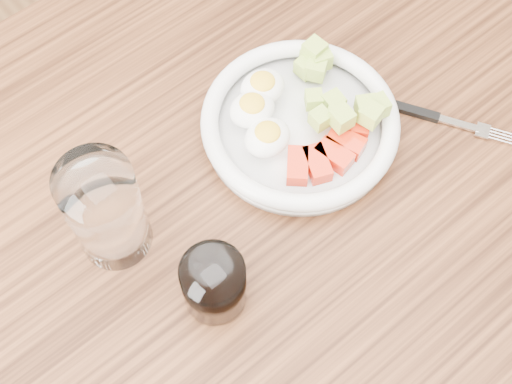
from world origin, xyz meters
TOP-DOWN VIEW (x-y plane):
  - ground at (0.00, 0.00)m, footprint 4.00×4.00m
  - dining_table at (0.00, 0.00)m, footprint 1.50×0.90m
  - bowl at (0.10, 0.06)m, footprint 0.25×0.25m
  - fork at (0.24, -0.03)m, footprint 0.11×0.17m
  - water_glass at (-0.16, 0.08)m, footprint 0.08×0.08m
  - coffee_glass at (-0.12, -0.05)m, footprint 0.07×0.07m

SIDE VIEW (x-z plane):
  - ground at x=0.00m, z-range 0.00..0.00m
  - dining_table at x=0.00m, z-range 0.28..1.05m
  - fork at x=0.24m, z-range 0.77..0.78m
  - bowl at x=0.10m, z-range 0.76..0.82m
  - coffee_glass at x=-0.12m, z-range 0.77..0.85m
  - water_glass at x=-0.16m, z-range 0.77..0.92m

